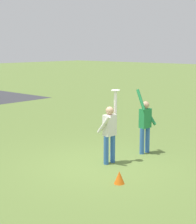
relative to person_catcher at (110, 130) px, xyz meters
name	(u,v)px	position (x,y,z in m)	size (l,w,h in m)	color
ground_plane	(102,165)	(-0.26, 0.06, -0.98)	(120.00, 120.00, 0.00)	olive
person_catcher	(110,130)	(0.00, 0.00, 0.00)	(0.56, 0.49, 2.08)	#3366B7
person_defender	(145,123)	(1.52, -0.17, 0.00)	(0.57, 0.49, 2.04)	#3366B7
frisbee_disc	(116,90)	(0.22, -0.03, 1.11)	(0.25, 0.25, 0.02)	white
field_cone_orange	(119,177)	(-1.06, -1.20, -0.82)	(0.26, 0.26, 0.32)	orange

